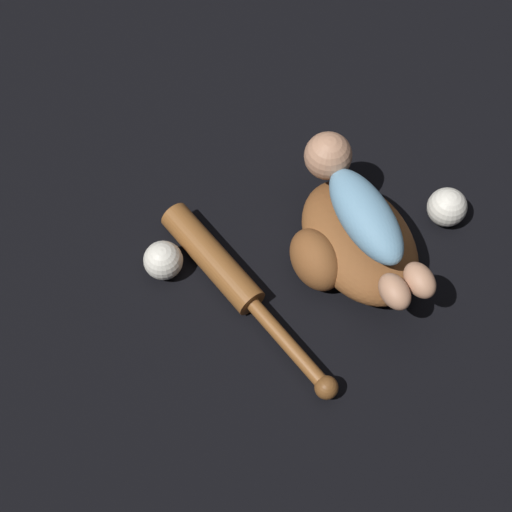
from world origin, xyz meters
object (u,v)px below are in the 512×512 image
baby_figure (360,207)px  baseball_spare (447,207)px  baseball (163,260)px  baseball_bat (229,277)px  baseball_glove (352,244)px

baby_figure → baseball_spare: (-0.09, -0.18, -0.10)m
baby_figure → baseball: (0.23, 0.30, -0.11)m
baseball → baseball_spare: 0.58m
baby_figure → baseball_bat: baby_figure is taller
baseball_glove → baby_figure: 0.10m
baseball_glove → baseball_spare: (-0.08, -0.20, -0.01)m
baseball_spare → baseball_bat: bearing=63.0°
baseball_glove → baby_figure: bearing=-57.8°
baseball_glove → baby_figure: (0.01, -0.02, 0.09)m
baseball_bat → baseball: baseball is taller
baseball_glove → baseball: 0.37m
baseball → baseball_spare: (-0.32, -0.48, 0.00)m
baby_figure → baseball_spare: size_ratio=4.68×
baseball_bat → baseball: size_ratio=6.31×
baby_figure → baseball: size_ratio=4.85×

